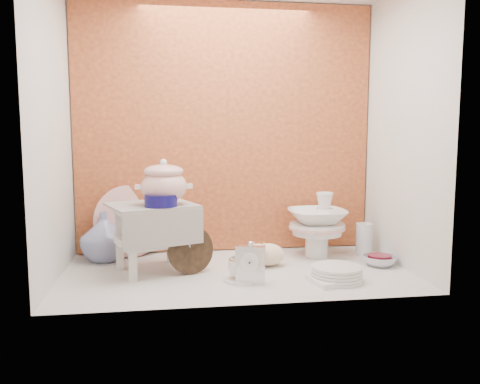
{
  "coord_description": "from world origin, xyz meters",
  "views": [
    {
      "loc": [
        -0.35,
        -2.49,
        0.73
      ],
      "look_at": [
        0.02,
        0.02,
        0.42
      ],
      "focal_mm": 36.92,
      "sensor_mm": 36.0,
      "label": 1
    }
  ],
  "objects_px": {
    "soup_tureen": "(164,182)",
    "floral_platter": "(130,221)",
    "plush_pig": "(268,254)",
    "porcelain_tower": "(317,225)",
    "step_stool": "(152,238)",
    "gold_rim_teacup": "(242,268)",
    "dinner_plate_stack": "(337,273)",
    "crystal_bowl": "(380,261)",
    "mantel_clock": "(250,263)",
    "blue_white_vase": "(104,237)"
  },
  "relations": [
    {
      "from": "blue_white_vase",
      "to": "gold_rim_teacup",
      "type": "height_order",
      "value": "blue_white_vase"
    },
    {
      "from": "plush_pig",
      "to": "crystal_bowl",
      "type": "bearing_deg",
      "value": -25.69
    },
    {
      "from": "plush_pig",
      "to": "gold_rim_teacup",
      "type": "relative_size",
      "value": 1.72
    },
    {
      "from": "crystal_bowl",
      "to": "porcelain_tower",
      "type": "bearing_deg",
      "value": 138.68
    },
    {
      "from": "gold_rim_teacup",
      "to": "dinner_plate_stack",
      "type": "relative_size",
      "value": 0.51
    },
    {
      "from": "step_stool",
      "to": "soup_tureen",
      "type": "distance_m",
      "value": 0.31
    },
    {
      "from": "blue_white_vase",
      "to": "porcelain_tower",
      "type": "relative_size",
      "value": 0.73
    },
    {
      "from": "floral_platter",
      "to": "gold_rim_teacup",
      "type": "distance_m",
      "value": 0.83
    },
    {
      "from": "plush_pig",
      "to": "gold_rim_teacup",
      "type": "distance_m",
      "value": 0.3
    },
    {
      "from": "plush_pig",
      "to": "soup_tureen",
      "type": "bearing_deg",
      "value": 166.57
    },
    {
      "from": "soup_tureen",
      "to": "floral_platter",
      "type": "relative_size",
      "value": 0.65
    },
    {
      "from": "soup_tureen",
      "to": "floral_platter",
      "type": "xyz_separation_m",
      "value": [
        -0.21,
        0.39,
        -0.27
      ]
    },
    {
      "from": "soup_tureen",
      "to": "crystal_bowl",
      "type": "distance_m",
      "value": 1.25
    },
    {
      "from": "mantel_clock",
      "to": "gold_rim_teacup",
      "type": "height_order",
      "value": "mantel_clock"
    },
    {
      "from": "plush_pig",
      "to": "porcelain_tower",
      "type": "xyz_separation_m",
      "value": [
        0.32,
        0.17,
        0.12
      ]
    },
    {
      "from": "mantel_clock",
      "to": "dinner_plate_stack",
      "type": "xyz_separation_m",
      "value": [
        0.43,
        -0.02,
        -0.06
      ]
    },
    {
      "from": "floral_platter",
      "to": "plush_pig",
      "type": "relative_size",
      "value": 1.88
    },
    {
      "from": "step_stool",
      "to": "dinner_plate_stack",
      "type": "bearing_deg",
      "value": -39.03
    },
    {
      "from": "floral_platter",
      "to": "porcelain_tower",
      "type": "relative_size",
      "value": 1.12
    },
    {
      "from": "step_stool",
      "to": "blue_white_vase",
      "type": "relative_size",
      "value": 1.49
    },
    {
      "from": "floral_platter",
      "to": "porcelain_tower",
      "type": "distance_m",
      "value": 1.1
    },
    {
      "from": "blue_white_vase",
      "to": "mantel_clock",
      "type": "height_order",
      "value": "blue_white_vase"
    },
    {
      "from": "dinner_plate_stack",
      "to": "soup_tureen",
      "type": "bearing_deg",
      "value": 162.46
    },
    {
      "from": "mantel_clock",
      "to": "gold_rim_teacup",
      "type": "xyz_separation_m",
      "value": [
        -0.04,
        0.05,
        -0.04
      ]
    },
    {
      "from": "gold_rim_teacup",
      "to": "crystal_bowl",
      "type": "bearing_deg",
      "value": 11.21
    },
    {
      "from": "gold_rim_teacup",
      "to": "dinner_plate_stack",
      "type": "bearing_deg",
      "value": -8.74
    },
    {
      "from": "porcelain_tower",
      "to": "blue_white_vase",
      "type": "bearing_deg",
      "value": 176.15
    },
    {
      "from": "soup_tureen",
      "to": "plush_pig",
      "type": "bearing_deg",
      "value": 4.61
    },
    {
      "from": "step_stool",
      "to": "crystal_bowl",
      "type": "height_order",
      "value": "step_stool"
    },
    {
      "from": "step_stool",
      "to": "gold_rim_teacup",
      "type": "xyz_separation_m",
      "value": [
        0.44,
        -0.23,
        -0.11
      ]
    },
    {
      "from": "floral_platter",
      "to": "plush_pig",
      "type": "distance_m",
      "value": 0.85
    },
    {
      "from": "floral_platter",
      "to": "mantel_clock",
      "type": "distance_m",
      "value": 0.89
    },
    {
      "from": "mantel_clock",
      "to": "floral_platter",
      "type": "bearing_deg",
      "value": 150.41
    },
    {
      "from": "step_stool",
      "to": "floral_platter",
      "type": "distance_m",
      "value": 0.38
    },
    {
      "from": "mantel_clock",
      "to": "plush_pig",
      "type": "relative_size",
      "value": 0.9
    },
    {
      "from": "step_stool",
      "to": "dinner_plate_stack",
      "type": "height_order",
      "value": "step_stool"
    },
    {
      "from": "plush_pig",
      "to": "gold_rim_teacup",
      "type": "bearing_deg",
      "value": -145.48
    },
    {
      "from": "step_stool",
      "to": "plush_pig",
      "type": "distance_m",
      "value": 0.63
    },
    {
      "from": "gold_rim_teacup",
      "to": "porcelain_tower",
      "type": "relative_size",
      "value": 0.35
    },
    {
      "from": "blue_white_vase",
      "to": "crystal_bowl",
      "type": "distance_m",
      "value": 1.55
    },
    {
      "from": "soup_tureen",
      "to": "mantel_clock",
      "type": "relative_size",
      "value": 1.36
    },
    {
      "from": "mantel_clock",
      "to": "step_stool",
      "type": "bearing_deg",
      "value": 165.42
    },
    {
      "from": "dinner_plate_stack",
      "to": "crystal_bowl",
      "type": "relative_size",
      "value": 1.46
    },
    {
      "from": "soup_tureen",
      "to": "blue_white_vase",
      "type": "relative_size",
      "value": 0.99
    },
    {
      "from": "step_stool",
      "to": "porcelain_tower",
      "type": "bearing_deg",
      "value": -10.06
    },
    {
      "from": "step_stool",
      "to": "gold_rim_teacup",
      "type": "relative_size",
      "value": 3.15
    },
    {
      "from": "blue_white_vase",
      "to": "gold_rim_teacup",
      "type": "xyz_separation_m",
      "value": [
        0.72,
        -0.49,
        -0.08
      ]
    },
    {
      "from": "gold_rim_teacup",
      "to": "soup_tureen",
      "type": "bearing_deg",
      "value": 152.61
    },
    {
      "from": "mantel_clock",
      "to": "dinner_plate_stack",
      "type": "height_order",
      "value": "mantel_clock"
    },
    {
      "from": "floral_platter",
      "to": "plush_pig",
      "type": "height_order",
      "value": "floral_platter"
    }
  ]
}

